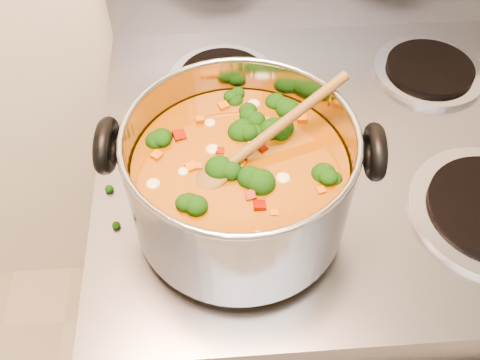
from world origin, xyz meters
name	(u,v)px	position (x,y,z in m)	size (l,w,h in m)	color
electric_range	(313,277)	(-0.05, 1.16, 0.47)	(0.78, 0.70, 1.08)	gray
stockpot	(240,180)	(-0.23, 1.02, 1.01)	(0.35, 0.29, 0.17)	#A1A1A9
wooden_spoon	(246,152)	(-0.22, 1.02, 1.06)	(0.22, 0.15, 0.09)	brown
cooktop_crumbs	(125,290)	(-0.39, 0.92, 0.92)	(0.07, 0.25, 0.01)	black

